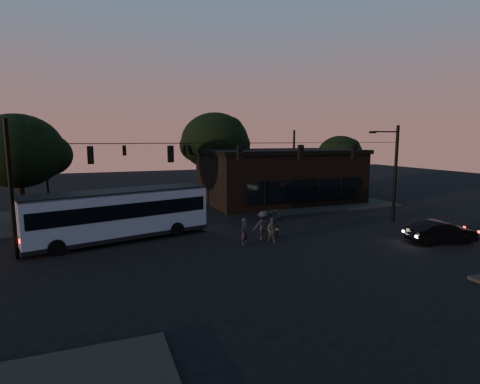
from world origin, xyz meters
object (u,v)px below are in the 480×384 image
object	(u,v)px
building	(279,176)
pedestrian_a	(245,231)
car	(441,232)
pedestrian_c	(275,223)
pedestrian_b	(272,230)
pedestrian_d	(263,226)
bus	(119,212)

from	to	relation	value
building	pedestrian_a	distance (m)	16.83
car	pedestrian_c	distance (m)	10.34
pedestrian_b	pedestrian_d	world-z (taller)	pedestrian_d
car	pedestrian_b	size ratio (longest dim) A/B	2.64
building	car	bearing A→B (deg)	-83.10
bus	pedestrian_d	distance (m)	9.22
pedestrian_a	pedestrian_b	distance (m)	1.76
pedestrian_c	pedestrian_a	bearing A→B (deg)	6.41
pedestrian_a	building	bearing A→B (deg)	26.39
pedestrian_d	bus	bearing A→B (deg)	-10.81
bus	pedestrian_c	distance (m)	10.12
building	pedestrian_d	xyz separation A→B (m)	(-7.94, -13.27, -1.77)
building	pedestrian_a	xyz separation A→B (m)	(-9.41, -13.83, -1.88)
pedestrian_b	pedestrian_c	size ratio (longest dim) A/B	0.86
bus	pedestrian_d	size ratio (longest dim) A/B	6.27
building	bus	bearing A→B (deg)	-148.95
car	pedestrian_c	bearing A→B (deg)	72.98
pedestrian_c	bus	bearing A→B (deg)	-30.15
pedestrian_a	pedestrian_d	distance (m)	1.57
building	pedestrian_a	size ratio (longest dim) A/B	9.29
bus	pedestrian_d	world-z (taller)	bus
bus	pedestrian_b	bearing A→B (deg)	-40.34
building	pedestrian_c	distance (m)	14.78
building	pedestrian_d	distance (m)	15.57
pedestrian_b	pedestrian_c	distance (m)	1.43
bus	pedestrian_c	bearing A→B (deg)	-32.27
building	pedestrian_c	size ratio (longest dim) A/B	8.30
bus	pedestrian_a	distance (m)	8.15
pedestrian_b	pedestrian_d	xyz separation A→B (m)	(-0.27, 0.88, 0.14)
pedestrian_d	pedestrian_c	bearing A→B (deg)	-153.21
bus	pedestrian_a	world-z (taller)	bus
pedestrian_a	pedestrian_b	bearing A→B (deg)	-39.68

